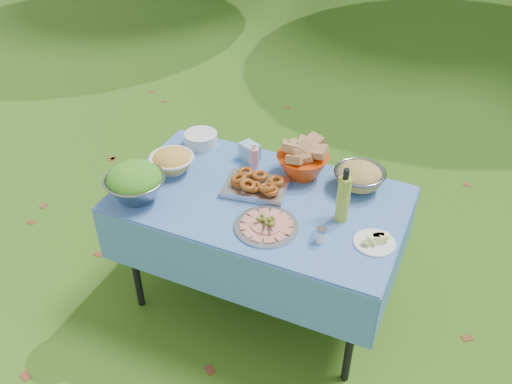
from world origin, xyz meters
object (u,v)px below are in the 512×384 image
Objects in this scene: picnic_table at (260,252)px; pasta_bowl_steel at (360,176)px; salad_bowl at (135,182)px; charcuterie_platter at (267,222)px; bread_bowl at (303,160)px; oil_bottle at (344,195)px; plate_stack at (201,139)px.

pasta_bowl_steel is at bearing 33.53° from picnic_table.
salad_bowl is 0.97× the size of charcuterie_platter.
bread_bowl is 0.91× the size of charcuterie_platter.
picnic_table is at bearing 179.51° from oil_bottle.
salad_bowl reaches higher than charcuterie_platter.
salad_bowl is 1.16× the size of pasta_bowl_steel.
bread_bowl is 0.31m from pasta_bowl_steel.
plate_stack is 0.62× the size of charcuterie_platter.
picnic_table is 5.02× the size of oil_bottle.
pasta_bowl_steel is 0.90× the size of oil_bottle.
bread_bowl is 0.97× the size of oil_bottle.
oil_bottle is at bearing 33.97° from charcuterie_platter.
salad_bowl is 0.88m from bread_bowl.
salad_bowl is at bearing -94.40° from plate_stack.
picnic_table is 0.48m from charcuterie_platter.
plate_stack is at bearing 140.56° from charcuterie_platter.
picnic_table is 0.74m from plate_stack.
oil_bottle reaches higher than bread_bowl.
salad_bowl is 1.03m from oil_bottle.
oil_bottle is (-0.00, -0.29, 0.08)m from pasta_bowl_steel.
plate_stack is 1.01m from oil_bottle.
bread_bowl reaches higher than picnic_table.
charcuterie_platter is at bearing -146.03° from oil_bottle.
picnic_table is 0.68m from oil_bottle.
bread_bowl is at bearing 137.39° from oil_bottle.
bread_bowl is (0.65, -0.04, 0.05)m from plate_stack.
charcuterie_platter is at bearing -121.93° from pasta_bowl_steel.
salad_bowl is at bearing -150.97° from pasta_bowl_steel.
picnic_table is 5.18× the size of bread_bowl.
oil_bottle reaches higher than charcuterie_platter.
pasta_bowl_steel is at bearing 58.07° from charcuterie_platter.
picnic_table is 5.57× the size of pasta_bowl_steel.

